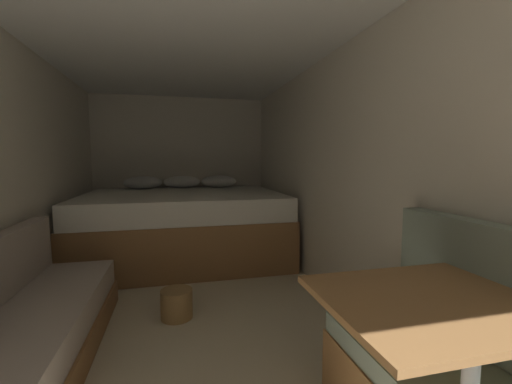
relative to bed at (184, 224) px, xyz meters
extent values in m
plane|color=beige|center=(0.00, -1.74, -0.41)|extent=(7.36, 7.36, 0.00)
cube|color=beige|center=(0.00, 0.96, 0.65)|extent=(2.56, 0.05, 2.13)
cube|color=beige|center=(1.26, -1.74, 0.65)|extent=(0.05, 5.36, 2.13)
cube|color=white|center=(0.00, -1.74, 1.74)|extent=(2.56, 5.36, 0.05)
cube|color=olive|center=(0.00, -0.02, -0.13)|extent=(2.34, 1.80, 0.56)
cube|color=white|center=(0.00, -0.02, 0.27)|extent=(2.30, 1.76, 0.25)
ellipsoid|color=white|center=(-0.53, 0.67, 0.48)|extent=(0.51, 0.33, 0.17)
ellipsoid|color=white|center=(0.53, 0.67, 0.48)|extent=(0.51, 0.33, 0.17)
ellipsoid|color=white|center=(0.00, 0.67, 0.48)|extent=(0.51, 0.33, 0.17)
cube|color=gray|center=(0.94, -3.15, -0.04)|extent=(0.53, 1.13, 0.10)
cube|color=gray|center=(1.16, -3.15, 0.27)|extent=(0.10, 1.13, 0.54)
cube|color=olive|center=(0.77, -3.20, 0.32)|extent=(0.77, 0.62, 0.02)
cylinder|color=silver|center=(0.77, -3.04, -0.05)|extent=(0.05, 0.05, 0.72)
cylinder|color=olive|center=(-0.10, -1.61, -0.30)|extent=(0.24, 0.24, 0.22)
camera|label=1|loc=(-0.09, -4.12, 0.81)|focal=23.08mm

